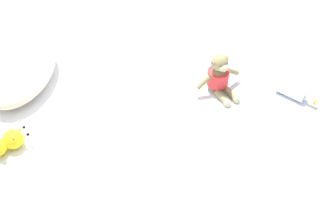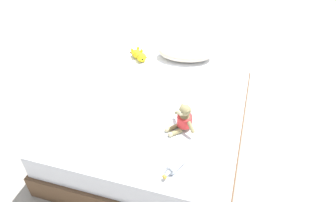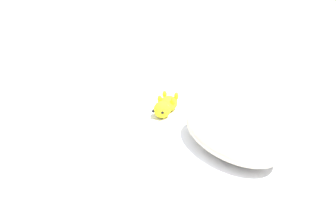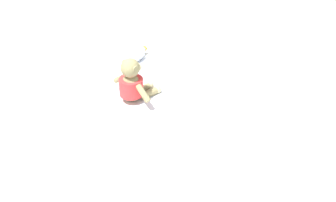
# 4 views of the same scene
# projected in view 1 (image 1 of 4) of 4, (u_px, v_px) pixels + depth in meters

# --- Properties ---
(ground_plane) EXTENTS (16.00, 16.00, 0.00)m
(ground_plane) POSITION_uv_depth(u_px,v_px,m) (147.00, 166.00, 2.55)
(ground_plane) COLOR #9E998E
(bed) EXTENTS (1.57, 2.01, 0.44)m
(bed) POSITION_uv_depth(u_px,v_px,m) (146.00, 143.00, 2.39)
(bed) COLOR brown
(bed) RESTS_ON ground_plane
(pillow) EXTENTS (0.64, 0.44, 0.16)m
(pillow) POSITION_uv_depth(u_px,v_px,m) (22.00, 72.00, 2.37)
(pillow) COLOR beige
(pillow) RESTS_ON bed
(plush_monkey) EXTENTS (0.26, 0.26, 0.24)m
(plush_monkey) POSITION_uv_depth(u_px,v_px,m) (219.00, 76.00, 2.32)
(plush_monkey) COLOR #8E8456
(plush_monkey) RESTS_ON bed
(plush_yellow_creature) EXTENTS (0.28, 0.25, 0.10)m
(plush_yellow_creature) POSITION_uv_depth(u_px,v_px,m) (1.00, 145.00, 2.03)
(plush_yellow_creature) COLOR yellow
(plush_yellow_creature) RESTS_ON bed
(glass_bottle) EXTENTS (0.13, 0.23, 0.07)m
(glass_bottle) POSITION_uv_depth(u_px,v_px,m) (292.00, 92.00, 2.32)
(glass_bottle) COLOR silver
(glass_bottle) RESTS_ON bed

